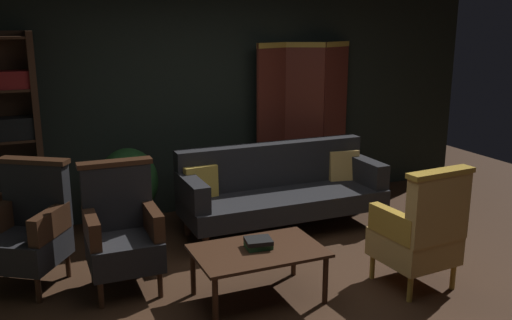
# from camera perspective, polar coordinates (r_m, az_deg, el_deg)

# --- Properties ---
(ground_plane) EXTENTS (10.00, 10.00, 0.00)m
(ground_plane) POSITION_cam_1_polar(r_m,az_deg,el_deg) (4.58, 4.06, -13.89)
(ground_plane) COLOR #331E11
(back_wall) EXTENTS (7.20, 0.10, 2.80)m
(back_wall) POSITION_cam_1_polar(r_m,az_deg,el_deg) (6.37, -5.91, 7.28)
(back_wall) COLOR black
(back_wall) RESTS_ON ground_plane
(folding_screen) EXTENTS (1.27, 0.24, 1.90)m
(folding_screen) POSITION_cam_1_polar(r_m,az_deg,el_deg) (6.69, 4.89, 4.05)
(folding_screen) COLOR #5B2319
(folding_screen) RESTS_ON ground_plane
(velvet_couch) EXTENTS (2.12, 0.78, 0.88)m
(velvet_couch) POSITION_cam_1_polar(r_m,az_deg,el_deg) (5.85, 2.44, -2.79)
(velvet_couch) COLOR #382114
(velvet_couch) RESTS_ON ground_plane
(coffee_table) EXTENTS (1.00, 0.64, 0.42)m
(coffee_table) POSITION_cam_1_polar(r_m,az_deg,el_deg) (4.41, 0.23, -9.65)
(coffee_table) COLOR #382114
(coffee_table) RESTS_ON ground_plane
(armchair_gilt_accent) EXTENTS (0.62, 0.62, 1.04)m
(armchair_gilt_accent) POSITION_cam_1_polar(r_m,az_deg,el_deg) (4.75, 16.46, -6.97)
(armchair_gilt_accent) COLOR #B78E33
(armchair_gilt_accent) RESTS_ON ground_plane
(armchair_wing_left) EXTENTS (0.60, 0.58, 1.04)m
(armchair_wing_left) POSITION_cam_1_polar(r_m,az_deg,el_deg) (4.69, -13.52, -7.04)
(armchair_wing_left) COLOR #382114
(armchair_wing_left) RESTS_ON ground_plane
(armchair_wing_right) EXTENTS (0.80, 0.80, 1.04)m
(armchair_wing_right) POSITION_cam_1_polar(r_m,az_deg,el_deg) (4.98, -22.20, -6.45)
(armchair_wing_right) COLOR #382114
(armchair_wing_right) RESTS_ON ground_plane
(potted_plant) EXTENTS (0.60, 0.60, 0.90)m
(potted_plant) POSITION_cam_1_polar(r_m,az_deg,el_deg) (5.84, -12.86, -2.49)
(potted_plant) COLOR brown
(potted_plant) RESTS_ON ground_plane
(book_green_cloth) EXTENTS (0.21, 0.16, 0.04)m
(book_green_cloth) POSITION_cam_1_polar(r_m,az_deg,el_deg) (4.41, 0.25, -8.70)
(book_green_cloth) COLOR #1E4C28
(book_green_cloth) RESTS_ON coffee_table
(book_black_cloth) EXTENTS (0.23, 0.21, 0.03)m
(book_black_cloth) POSITION_cam_1_polar(r_m,az_deg,el_deg) (4.39, 0.25, -8.24)
(book_black_cloth) COLOR black
(book_black_cloth) RESTS_ON book_green_cloth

